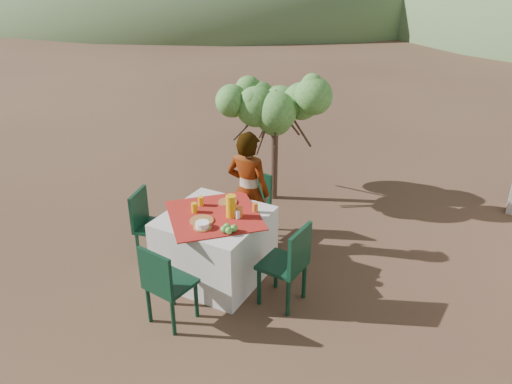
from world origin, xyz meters
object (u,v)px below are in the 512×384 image
table (215,245)px  juice_pitcher (231,206)px  chair_left (149,222)px  shrub_tree (280,113)px  chair_right (289,262)px  person (248,192)px  chair_near (165,283)px  chair_far (253,202)px

table → juice_pitcher: 0.54m
chair_left → shrub_tree: shrub_tree is taller
table → chair_left: bearing=-175.5°
table → chair_right: (0.92, -0.07, 0.12)m
chair_left → person: 1.20m
juice_pitcher → chair_near: bearing=-99.1°
table → chair_near: 0.91m
chair_near → chair_far: bearing=-80.6°
chair_right → person: size_ratio=0.61×
chair_near → person: bearing=-82.9°
chair_near → chair_left: chair_near is taller
chair_left → chair_far: bearing=-52.3°
chair_near → chair_left: bearing=-36.5°
chair_near → chair_right: (0.89, 0.83, 0.02)m
chair_right → person: (-0.90, 0.77, 0.24)m
person → shrub_tree: size_ratio=0.91×
shrub_tree → chair_right: bearing=-61.5°
chair_far → shrub_tree: 1.40m
chair_right → shrub_tree: shrub_tree is taller
chair_near → person: (-0.00, 1.60, 0.26)m
shrub_tree → juice_pitcher: (0.43, -2.02, -0.40)m
chair_left → person: person is taller
person → chair_near: bearing=88.8°
chair_near → shrub_tree: bearing=-77.7°
chair_right → shrub_tree: bearing=-147.3°
shrub_tree → juice_pitcher: 2.11m
table → chair_right: bearing=-4.6°
chair_near → shrub_tree: (-0.28, 2.98, 0.81)m
chair_right → juice_pitcher: 0.84m
chair_far → chair_right: bearing=-39.2°
chair_far → chair_right: chair_right is taller
table → shrub_tree: (-0.25, 2.08, 0.90)m
shrub_tree → chair_left: bearing=-105.7°
shrub_tree → person: bearing=-78.7°
person → shrub_tree: (-0.28, 1.38, 0.55)m
table → person: 0.79m
chair_near → juice_pitcher: bearing=-92.1°
juice_pitcher → person: bearing=103.7°
chair_near → chair_left: (-0.88, 0.84, -0.01)m
chair_right → shrub_tree: size_ratio=0.55×
chair_far → juice_pitcher: juice_pitcher is taller
chair_near → person: 1.62m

